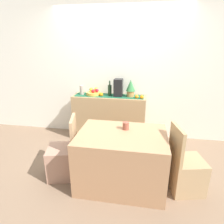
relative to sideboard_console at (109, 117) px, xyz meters
The scene contains 20 objects.
ground_plane 1.04m from the sideboard_console, 79.66° to the right, with size 6.40×6.40×0.02m, color #7F654F.
room_wall_rear 0.96m from the sideboard_console, 57.15° to the left, with size 6.40×0.06×2.70m, color silver.
sideboard_console is the anchor object (origin of this frame).
table_runner 0.45m from the sideboard_console, ahead, with size 1.32×0.32×0.01m, color #1A5639.
fruit_bowl 0.57m from the sideboard_console, behind, with size 0.27×0.27×0.06m, color gold.
apple_right 0.62m from the sideboard_console, 169.84° to the right, with size 0.07×0.07×0.07m, color red.
apple_left 0.66m from the sideboard_console, behind, with size 0.07×0.07×0.07m, color gold.
apple_rear 0.59m from the sideboard_console, behind, with size 0.07×0.07×0.07m, color red.
apple_center 0.61m from the sideboard_console, 162.86° to the left, with size 0.08×0.08×0.08m, color gold.
wine_bottle 0.55m from the sideboard_console, ahead, with size 0.07×0.07×0.29m.
coffee_maker 0.63m from the sideboard_console, ahead, with size 0.16×0.18×0.33m, color black.
ceramic_vase 0.76m from the sideboard_console, behind, with size 0.08×0.08×0.18m, color #A49287.
potted_plant 0.74m from the sideboard_console, ahead, with size 0.17×0.17×0.32m.
orange_loose_far 0.50m from the sideboard_console, 156.49° to the right, with size 0.07×0.07×0.07m, color orange.
orange_loose_near_bowl 0.79m from the sideboard_console, ahead, with size 0.07×0.07×0.07m, color orange.
orange_loose_end 0.72m from the sideboard_console, 10.33° to the right, with size 0.07×0.07×0.07m, color orange.
dining_table 1.37m from the sideboard_console, 72.42° to the right, with size 1.14×0.83×0.74m, color tan.
coffee_cup 1.29m from the sideboard_console, 68.92° to the right, with size 0.09×0.09×0.10m, color brown.
chair_near_window 1.38m from the sideboard_console, 107.90° to the right, with size 0.49×0.49×0.90m.
chair_by_corner 1.82m from the sideboard_console, 46.38° to the right, with size 0.48×0.48×0.90m.
Camera 1 is at (0.51, -2.63, 1.84)m, focal length 31.15 mm.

